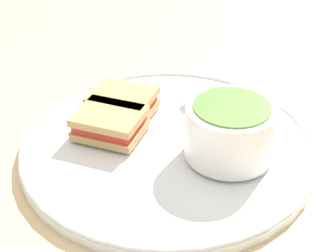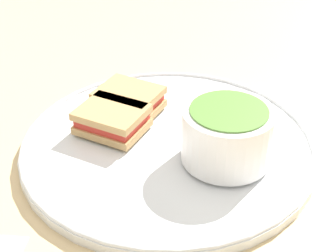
{
  "view_description": "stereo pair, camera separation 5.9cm",
  "coord_description": "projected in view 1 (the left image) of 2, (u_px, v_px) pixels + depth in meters",
  "views": [
    {
      "loc": [
        0.19,
        -0.45,
        0.36
      ],
      "look_at": [
        0.0,
        0.0,
        0.04
      ],
      "focal_mm": 50.0,
      "sensor_mm": 36.0,
      "label": 1
    },
    {
      "loc": [
        0.25,
        -0.42,
        0.36
      ],
      "look_at": [
        0.0,
        0.0,
        0.04
      ],
      "focal_mm": 50.0,
      "sensor_mm": 36.0,
      "label": 2
    }
  ],
  "objects": [
    {
      "name": "ground_plane",
      "position": [
        168.0,
        149.0,
        0.61
      ],
      "size": [
        2.4,
        2.4,
        0.0
      ],
      "primitive_type": "plane",
      "color": "#D1B27F"
    },
    {
      "name": "plate",
      "position": [
        168.0,
        143.0,
        0.6
      ],
      "size": [
        0.37,
        0.37,
        0.02
      ],
      "color": "white",
      "rests_on": "ground_plane"
    },
    {
      "name": "soup_bowl",
      "position": [
        229.0,
        131.0,
        0.55
      ],
      "size": [
        0.11,
        0.11,
        0.07
      ],
      "color": "white",
      "rests_on": "plate"
    },
    {
      "name": "spoon",
      "position": [
        200.0,
        107.0,
        0.65
      ],
      "size": [
        0.12,
        0.06,
        0.01
      ],
      "rotation": [
        0.0,
        0.0,
        9.06
      ],
      "color": "silver",
      "rests_on": "plate"
    },
    {
      "name": "sandwich_half_near",
      "position": [
        123.0,
        102.0,
        0.64
      ],
      "size": [
        0.09,
        0.07,
        0.03
      ],
      "rotation": [
        0.0,
        0.0,
        3.19
      ],
      "color": "tan",
      "rests_on": "plate"
    },
    {
      "name": "sandwich_half_far",
      "position": [
        110.0,
        123.0,
        0.6
      ],
      "size": [
        0.09,
        0.07,
        0.03
      ],
      "rotation": [
        0.0,
        0.0,
        3.2
      ],
      "color": "tan",
      "rests_on": "plate"
    }
  ]
}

